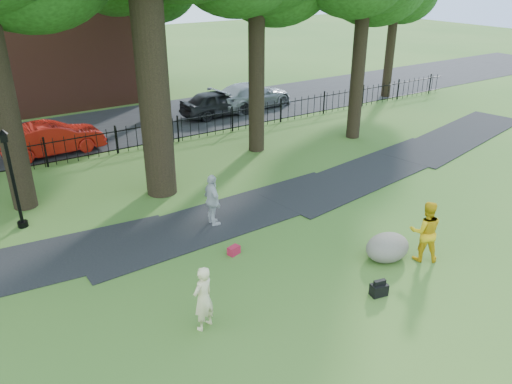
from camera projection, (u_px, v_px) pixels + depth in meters
ground at (268, 284)px, 13.28m from camera, size 120.00×120.00×0.00m
footpath at (227, 217)px, 16.75m from camera, size 36.07×3.85×0.03m
street at (92, 131)px, 25.48m from camera, size 80.00×7.00×0.02m
iron_fence at (116, 141)px, 22.18m from camera, size 44.00×0.04×1.20m
woman at (203, 298)px, 11.36m from camera, size 0.70×0.58×1.64m
man at (425, 231)px, 14.02m from camera, size 1.12×1.08×1.82m
pedestrian at (212, 201)px, 15.92m from camera, size 0.50×1.06×1.75m
boulder at (388, 246)px, 14.29m from camera, size 1.44×1.12×0.80m
lamppost at (13, 181)px, 15.51m from camera, size 0.33×0.33×3.29m
backpack at (379, 290)px, 12.76m from camera, size 0.47×0.35×0.32m
red_bag at (234, 250)px, 14.59m from camera, size 0.41×0.32×0.24m
red_sedan at (52, 138)px, 22.09m from camera, size 4.42×1.69×1.44m
grey_car at (218, 103)px, 27.72m from camera, size 4.29×1.78×1.45m
silver_car at (252, 95)px, 29.21m from camera, size 5.36×2.71×1.49m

